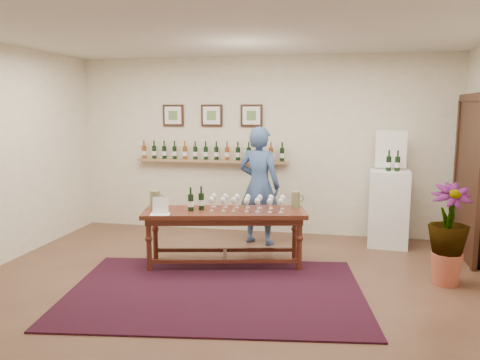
% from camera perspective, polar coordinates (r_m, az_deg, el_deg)
% --- Properties ---
extents(ground, '(6.00, 6.00, 0.00)m').
position_cam_1_polar(ground, '(5.38, -1.72, -12.94)').
color(ground, '#4F3023').
rests_on(ground, ground).
extents(room_shell, '(6.00, 6.00, 6.00)m').
position_cam_1_polar(room_shell, '(6.86, 19.41, 0.94)').
color(room_shell, '#F1E7CC').
rests_on(room_shell, ground).
extents(rug, '(3.45, 2.54, 0.02)m').
position_cam_1_polar(rug, '(5.25, -3.01, -13.39)').
color(rug, '#400B0C').
rests_on(rug, ground).
extents(tasting_table, '(2.12, 1.05, 0.72)m').
position_cam_1_polar(tasting_table, '(5.93, -1.89, -4.72)').
color(tasting_table, '#451711').
rests_on(tasting_table, ground).
extents(table_glasses, '(1.37, 0.40, 0.19)m').
position_cam_1_polar(table_glasses, '(5.91, 0.86, -2.76)').
color(table_glasses, silver).
rests_on(table_glasses, tasting_table).
extents(table_bottles, '(0.31, 0.21, 0.31)m').
position_cam_1_polar(table_bottles, '(5.89, -5.38, -2.23)').
color(table_bottles, black).
rests_on(table_bottles, tasting_table).
extents(pitcher_left, '(0.18, 0.18, 0.24)m').
position_cam_1_polar(pitcher_left, '(6.04, -10.30, -2.40)').
color(pitcher_left, olive).
rests_on(pitcher_left, tasting_table).
extents(pitcher_right, '(0.17, 0.17, 0.21)m').
position_cam_1_polar(pitcher_right, '(6.08, 6.79, -2.38)').
color(pitcher_right, olive).
rests_on(pitcher_right, tasting_table).
extents(menu_card, '(0.26, 0.22, 0.21)m').
position_cam_1_polar(menu_card, '(5.74, -9.67, -3.10)').
color(menu_card, white).
rests_on(menu_card, tasting_table).
extents(display_pedestal, '(0.60, 0.60, 1.10)m').
position_cam_1_polar(display_pedestal, '(7.15, 17.65, -3.30)').
color(display_pedestal, white).
rests_on(display_pedestal, ground).
extents(pedestal_bottles, '(0.30, 0.10, 0.29)m').
position_cam_1_polar(pedestal_bottles, '(7.02, 18.17, 2.24)').
color(pedestal_bottles, black).
rests_on(pedestal_bottles, display_pedestal).
extents(info_sign, '(0.44, 0.06, 0.60)m').
position_cam_1_polar(info_sign, '(7.16, 17.94, 3.59)').
color(info_sign, white).
rests_on(info_sign, display_pedestal).
extents(potted_plant, '(0.56, 0.56, 1.00)m').
position_cam_1_polar(potted_plant, '(5.78, 24.05, -6.07)').
color(potted_plant, '#A74E37').
rests_on(potted_plant, ground).
extents(person, '(0.72, 0.57, 1.74)m').
position_cam_1_polar(person, '(6.86, 2.36, -0.70)').
color(person, '#344D7B').
rests_on(person, ground).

